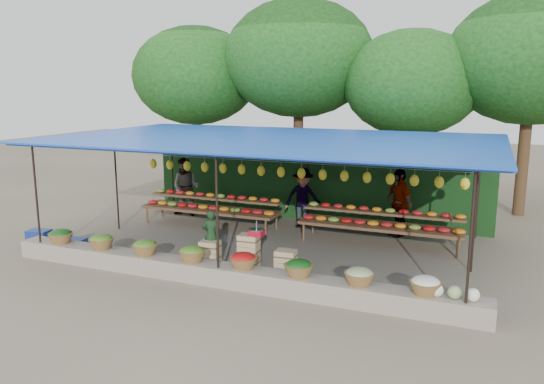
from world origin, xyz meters
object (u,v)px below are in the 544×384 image
at_px(vendor_seated, 211,235).
at_px(blue_crate_back, 77,244).
at_px(crate_counter, 248,254).
at_px(weighing_scale, 257,232).
at_px(blue_crate_front, 39,236).

distance_m(vendor_seated, blue_crate_back, 3.64).
height_order(crate_counter, blue_crate_back, crate_counter).
height_order(crate_counter, weighing_scale, weighing_scale).
relative_size(vendor_seated, blue_crate_front, 2.19).
xyz_separation_m(vendor_seated, blue_crate_back, (-3.57, -0.56, -0.47)).
relative_size(crate_counter, blue_crate_front, 4.23).
bearing_deg(blue_crate_front, crate_counter, -6.12).
bearing_deg(crate_counter, vendor_seated, 172.75).
relative_size(crate_counter, blue_crate_back, 4.85).
relative_size(crate_counter, weighing_scale, 6.78).
bearing_deg(crate_counter, weighing_scale, -0.00).
relative_size(crate_counter, vendor_seated, 1.93).
xyz_separation_m(vendor_seated, blue_crate_front, (-4.94, -0.44, -0.44)).
height_order(vendor_seated, blue_crate_front, vendor_seated).
bearing_deg(blue_crate_front, vendor_seated, -4.04).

